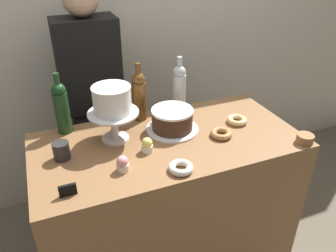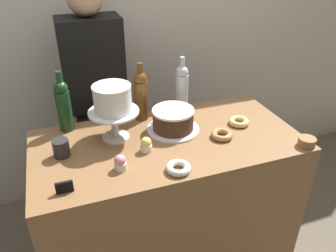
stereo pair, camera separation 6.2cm
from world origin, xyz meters
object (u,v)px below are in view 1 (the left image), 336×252
(cupcake_strawberry, at_px, (123,164))
(cookie_stack, at_px, (305,139))
(white_layer_cake, at_px, (112,100))
(wine_bottle_clear, at_px, (179,87))
(cake_stand_pedestal, at_px, (114,121))
(barista_figure, at_px, (94,108))
(price_sign_chalkboard, at_px, (68,190))
(cupcake_lemon, at_px, (147,145))
(donut_maple, at_px, (221,134))
(donut_glazed, at_px, (237,120))
(wine_bottle_green, at_px, (61,107))
(wine_bottle_amber, at_px, (139,95))
(coffee_cup_ceramic, at_px, (61,151))
(chocolate_round_cake, at_px, (172,119))
(donut_sugar, at_px, (181,168))

(cupcake_strawberry, distance_m, cookie_stack, 0.91)
(white_layer_cake, distance_m, cupcake_strawberry, 0.33)
(wine_bottle_clear, bearing_deg, cake_stand_pedestal, -157.52)
(cupcake_strawberry, height_order, barista_figure, barista_figure)
(white_layer_cake, relative_size, price_sign_chalkboard, 2.65)
(cupcake_lemon, bearing_deg, cookie_stack, -16.39)
(wine_bottle_clear, bearing_deg, donut_maple, -77.03)
(donut_glazed, bearing_deg, donut_maple, -149.00)
(wine_bottle_green, height_order, cookie_stack, wine_bottle_green)
(donut_maple, relative_size, cookie_stack, 1.33)
(wine_bottle_amber, relative_size, wine_bottle_green, 1.00)
(cake_stand_pedestal, height_order, wine_bottle_green, wine_bottle_green)
(wine_bottle_green, bearing_deg, price_sign_chalkboard, -95.97)
(donut_glazed, bearing_deg, cake_stand_pedestal, 172.66)
(white_layer_cake, bearing_deg, cake_stand_pedestal, 0.00)
(cookie_stack, relative_size, coffee_cup_ceramic, 0.99)
(cookie_stack, relative_size, barista_figure, 0.05)
(wine_bottle_clear, height_order, cupcake_lemon, wine_bottle_clear)
(cupcake_lemon, xyz_separation_m, barista_figure, (-0.13, 0.66, -0.09))
(price_sign_chalkboard, xyz_separation_m, barista_figure, (0.26, 0.84, -0.08))
(barista_figure, bearing_deg, cake_stand_pedestal, -87.88)
(cupcake_strawberry, bearing_deg, donut_glazed, 14.38)
(cookie_stack, bearing_deg, cake_stand_pedestal, 156.08)
(wine_bottle_clear, relative_size, cookie_stack, 3.87)
(chocolate_round_cake, bearing_deg, white_layer_cake, 176.23)
(cake_stand_pedestal, distance_m, price_sign_chalkboard, 0.45)
(white_layer_cake, height_order, cookie_stack, white_layer_cake)
(barista_figure, bearing_deg, white_layer_cake, -87.88)
(donut_sugar, bearing_deg, price_sign_chalkboard, 177.30)
(wine_bottle_clear, bearing_deg, chocolate_round_cake, -122.38)
(cake_stand_pedestal, distance_m, wine_bottle_clear, 0.47)
(wine_bottle_amber, height_order, cookie_stack, wine_bottle_amber)
(white_layer_cake, height_order, wine_bottle_clear, wine_bottle_clear)
(cake_stand_pedestal, xyz_separation_m, white_layer_cake, (-0.00, 0.00, 0.12))
(wine_bottle_green, distance_m, cupcake_strawberry, 0.49)
(barista_figure, bearing_deg, donut_maple, -51.92)
(barista_figure, bearing_deg, donut_glazed, -40.55)
(cupcake_lemon, bearing_deg, wine_bottle_green, 134.88)
(chocolate_round_cake, relative_size, cookie_stack, 2.61)
(wine_bottle_amber, xyz_separation_m, donut_maple, (0.33, -0.34, -0.13))
(cupcake_strawberry, distance_m, donut_sugar, 0.26)
(chocolate_round_cake, relative_size, cupcake_lemon, 2.95)
(wine_bottle_green, bearing_deg, chocolate_round_cake, -20.43)
(cupcake_strawberry, bearing_deg, donut_sugar, -22.44)
(cupcake_lemon, height_order, coffee_cup_ceramic, coffee_cup_ceramic)
(donut_glazed, distance_m, donut_sugar, 0.54)
(coffee_cup_ceramic, bearing_deg, donut_sugar, -31.76)
(donut_maple, relative_size, coffee_cup_ceramic, 1.32)
(cake_stand_pedestal, bearing_deg, wine_bottle_amber, 41.39)
(cupcake_lemon, xyz_separation_m, coffee_cup_ceramic, (-0.38, 0.09, 0.01))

